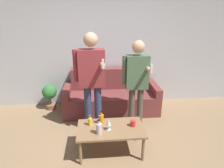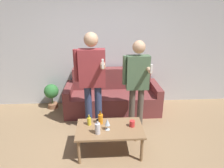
# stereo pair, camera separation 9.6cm
# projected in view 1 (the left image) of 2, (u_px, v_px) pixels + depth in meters

# --- Properties ---
(ground_plane) EXTENTS (16.00, 16.00, 0.00)m
(ground_plane) POSITION_uv_depth(u_px,v_px,m) (108.00, 166.00, 2.85)
(ground_plane) COLOR #997A56
(wall_back) EXTENTS (8.00, 0.06, 2.70)m
(wall_back) POSITION_uv_depth(u_px,v_px,m) (100.00, 46.00, 4.37)
(wall_back) COLOR silver
(wall_back) RESTS_ON ground_plane
(couch) EXTENTS (1.99, 0.81, 0.89)m
(couch) POSITION_uv_depth(u_px,v_px,m) (111.00, 96.00, 4.36)
(couch) COLOR brown
(couch) RESTS_ON ground_plane
(coffee_table) EXTENTS (1.00, 0.58, 0.42)m
(coffee_table) POSITION_uv_depth(u_px,v_px,m) (111.00, 130.00, 3.01)
(coffee_table) COLOR #8E6B47
(coffee_table) RESTS_ON ground_plane
(bottle_orange) EXTENTS (0.08, 0.08, 0.23)m
(bottle_orange) POSITION_uv_depth(u_px,v_px,m) (99.00, 128.00, 2.82)
(bottle_orange) COLOR silver
(bottle_orange) RESTS_ON coffee_table
(bottle_green) EXTENTS (0.06, 0.06, 0.16)m
(bottle_green) POSITION_uv_depth(u_px,v_px,m) (90.00, 121.00, 3.04)
(bottle_green) COLOR yellow
(bottle_green) RESTS_ON coffee_table
(bottle_dark) EXTENTS (0.08, 0.08, 0.21)m
(bottle_dark) POSITION_uv_depth(u_px,v_px,m) (101.00, 119.00, 3.08)
(bottle_dark) COLOR orange
(bottle_dark) RESTS_ON coffee_table
(wine_glass_near) EXTENTS (0.08, 0.08, 0.18)m
(wine_glass_near) POSITION_uv_depth(u_px,v_px,m) (109.00, 123.00, 2.90)
(wine_glass_near) COLOR silver
(wine_glass_near) RESTS_ON coffee_table
(cup_on_table) EXTENTS (0.08, 0.08, 0.10)m
(cup_on_table) POSITION_uv_depth(u_px,v_px,m) (133.00, 123.00, 3.02)
(cup_on_table) COLOR red
(cup_on_table) RESTS_ON coffee_table
(person_standing_left) EXTENTS (0.52, 0.45, 1.76)m
(person_standing_left) POSITION_uv_depth(u_px,v_px,m) (92.00, 76.00, 3.37)
(person_standing_left) COLOR navy
(person_standing_left) RESTS_ON ground_plane
(person_standing_right) EXTENTS (0.46, 0.41, 1.63)m
(person_standing_right) POSITION_uv_depth(u_px,v_px,m) (137.00, 79.00, 3.45)
(person_standing_right) COLOR brown
(person_standing_right) RESTS_ON ground_plane
(potted_plant) EXTENTS (0.31, 0.31, 0.56)m
(potted_plant) POSITION_uv_depth(u_px,v_px,m) (50.00, 94.00, 4.37)
(potted_plant) COLOR #936042
(potted_plant) RESTS_ON ground_plane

